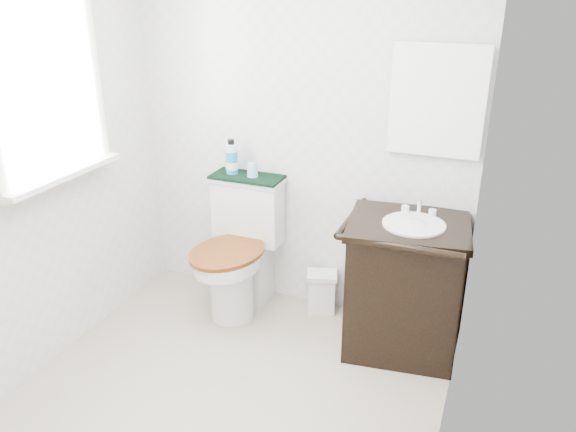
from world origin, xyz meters
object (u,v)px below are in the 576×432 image
Objects in this scene: vanity at (404,283)px; mouthwash_bottle at (232,158)px; trash_bin at (322,291)px; toilet at (241,255)px; cup at (252,170)px.

vanity is 4.07× the size of mouthwash_bottle.
vanity reaches higher than trash_bin.
toilet is 9.79× the size of cup.
trash_bin is 0.93m from cup.
vanity is 1.18m from cup.
mouthwash_bottle reaches higher than cup.
vanity is 0.66m from trash_bin.
mouthwash_bottle is at bearing 176.10° from cup.
trash_bin is 3.16× the size of cup.
mouthwash_bottle is 0.16m from cup.
trash_bin is (-0.57, 0.20, -0.29)m from vanity.
vanity is at bearing -3.14° from toilet.
mouthwash_bottle is 2.51× the size of cup.
toilet is at bearing -165.41° from trash_bin.
mouthwash_bottle is (-0.11, 0.14, 0.62)m from toilet.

